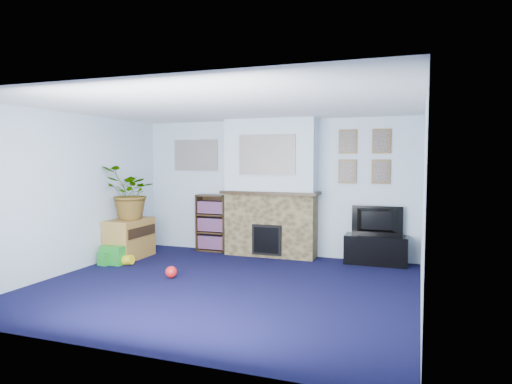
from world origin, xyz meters
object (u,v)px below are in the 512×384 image
at_px(television, 377,221).
at_px(sideboard, 130,238).
at_px(tv_stand, 376,250).
at_px(bookshelf, 213,224).

bearing_deg(television, sideboard, 13.57).
distance_m(tv_stand, sideboard, 4.17).
distance_m(tv_stand, television, 0.48).
relative_size(tv_stand, sideboard, 1.14).
bearing_deg(sideboard, bookshelf, 43.84).
height_order(tv_stand, sideboard, sideboard).
distance_m(bookshelf, sideboard, 1.51).
bearing_deg(bookshelf, sideboard, -136.16).
relative_size(television, bookshelf, 0.78).
bearing_deg(tv_stand, television, 90.00).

